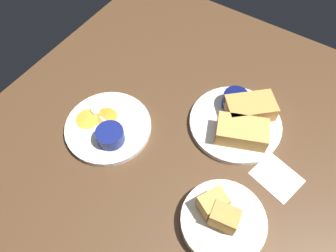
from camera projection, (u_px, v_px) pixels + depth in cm
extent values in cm
cube|color=#4C331E|center=(190.00, 141.00, 87.37)|extent=(110.00, 110.00, 3.00)
cylinder|color=silver|center=(235.00, 123.00, 87.76)|extent=(25.02, 25.02, 1.60)
cube|color=tan|center=(242.00, 132.00, 82.50)|extent=(14.91, 11.97, 4.80)
cube|color=#DB938E|center=(242.00, 132.00, 82.50)|extent=(14.92, 11.50, 0.80)
cube|color=#C68C42|center=(250.00, 108.00, 86.66)|extent=(14.73, 14.37, 4.80)
cube|color=#DB938E|center=(250.00, 108.00, 86.66)|extent=(14.51, 14.10, 0.80)
cylinder|color=#0C144C|center=(235.00, 100.00, 88.37)|extent=(7.13, 7.13, 4.31)
cylinder|color=black|center=(236.00, 97.00, 86.90)|extent=(5.85, 5.85, 0.60)
cube|color=silver|center=(249.00, 133.00, 84.81)|extent=(4.71, 4.17, 0.40)
ellipsoid|color=silver|center=(240.00, 116.00, 87.57)|extent=(3.86, 3.75, 0.80)
cylinder|color=silver|center=(108.00, 127.00, 87.09)|extent=(23.30, 23.30, 1.60)
cylinder|color=navy|center=(110.00, 136.00, 82.45)|extent=(7.22, 7.22, 3.81)
cylinder|color=olive|center=(109.00, 133.00, 81.19)|extent=(5.92, 5.92, 0.60)
cube|color=silver|center=(106.00, 123.00, 86.52)|extent=(5.50, 2.33, 0.40)
ellipsoid|color=silver|center=(95.00, 110.00, 88.69)|extent=(3.69, 3.02, 0.80)
cone|color=gold|center=(88.00, 118.00, 87.36)|extent=(8.82, 8.82, 0.60)
cone|color=orange|center=(103.00, 130.00, 85.32)|extent=(5.88, 5.88, 0.60)
cone|color=orange|center=(106.00, 116.00, 87.79)|extent=(7.30, 7.30, 0.60)
cylinder|color=silver|center=(223.00, 221.00, 72.34)|extent=(19.30, 19.30, 3.00)
cube|color=#C68C42|center=(225.00, 218.00, 68.71)|extent=(6.60, 5.27, 5.19)
cube|color=tan|center=(213.00, 203.00, 70.61)|extent=(6.67, 7.35, 4.91)
cube|color=white|center=(277.00, 177.00, 79.71)|extent=(12.94, 11.52, 0.40)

